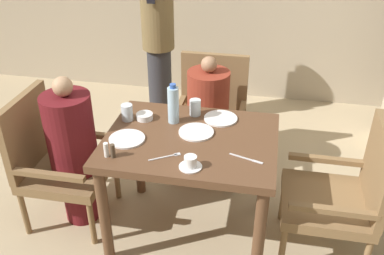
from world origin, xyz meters
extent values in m
plane|color=tan|center=(0.00, 0.00, 0.00)|extent=(16.00, 16.00, 0.00)
cube|color=brown|center=(0.00, 0.00, 0.74)|extent=(1.06, 0.83, 0.05)
cylinder|color=brown|center=(-0.47, -0.35, 0.36)|extent=(0.07, 0.07, 0.71)
cylinder|color=brown|center=(0.47, -0.35, 0.36)|extent=(0.07, 0.07, 0.71)
cylinder|color=brown|center=(-0.47, 0.35, 0.36)|extent=(0.07, 0.07, 0.71)
cylinder|color=brown|center=(0.47, 0.35, 0.36)|extent=(0.07, 0.07, 0.71)
cube|color=brown|center=(-0.86, 0.00, 0.39)|extent=(0.55, 0.55, 0.07)
cube|color=brown|center=(-1.12, 0.00, 0.68)|extent=(0.05, 0.55, 0.52)
cube|color=brown|center=(-0.86, 0.25, 0.54)|extent=(0.49, 0.04, 0.04)
cube|color=brown|center=(-0.86, -0.25, 0.54)|extent=(0.49, 0.04, 0.04)
cylinder|color=brown|center=(-0.62, 0.24, 0.18)|extent=(0.04, 0.04, 0.35)
cylinder|color=brown|center=(-0.62, -0.24, 0.18)|extent=(0.04, 0.04, 0.35)
cylinder|color=brown|center=(-1.11, 0.24, 0.18)|extent=(0.04, 0.04, 0.35)
cylinder|color=brown|center=(-1.11, -0.24, 0.18)|extent=(0.04, 0.04, 0.35)
cylinder|color=#5B1419|center=(-0.80, 0.00, 0.21)|extent=(0.24, 0.24, 0.42)
cylinder|color=#5B1419|center=(-0.80, 0.00, 0.70)|extent=(0.32, 0.32, 0.55)
sphere|color=tan|center=(-0.80, 0.00, 1.04)|extent=(0.13, 0.13, 0.13)
cube|color=brown|center=(0.00, 0.75, 0.39)|extent=(0.55, 0.55, 0.07)
cube|color=brown|center=(0.00, 1.00, 0.68)|extent=(0.55, 0.05, 0.52)
cube|color=brown|center=(0.25, 0.75, 0.54)|extent=(0.04, 0.49, 0.04)
cube|color=brown|center=(-0.25, 0.75, 0.54)|extent=(0.04, 0.49, 0.04)
cylinder|color=brown|center=(0.24, 0.50, 0.18)|extent=(0.04, 0.04, 0.35)
cylinder|color=brown|center=(-0.24, 0.50, 0.18)|extent=(0.04, 0.04, 0.35)
cylinder|color=brown|center=(0.24, 0.99, 0.18)|extent=(0.04, 0.04, 0.35)
cylinder|color=brown|center=(-0.24, 0.99, 0.18)|extent=(0.04, 0.04, 0.35)
cylinder|color=maroon|center=(0.00, 0.69, 0.21)|extent=(0.24, 0.24, 0.42)
cylinder|color=maroon|center=(0.00, 0.69, 0.67)|extent=(0.32, 0.32, 0.49)
sphere|color=#997051|center=(0.00, 0.69, 0.97)|extent=(0.12, 0.12, 0.12)
cube|color=brown|center=(0.86, 0.00, 0.39)|extent=(0.55, 0.55, 0.07)
cube|color=brown|center=(1.12, 0.00, 0.68)|extent=(0.05, 0.55, 0.52)
cube|color=brown|center=(0.86, -0.25, 0.54)|extent=(0.49, 0.04, 0.04)
cube|color=brown|center=(0.86, 0.25, 0.54)|extent=(0.49, 0.04, 0.04)
cylinder|color=brown|center=(0.62, -0.24, 0.18)|extent=(0.04, 0.04, 0.35)
cylinder|color=brown|center=(0.62, 0.24, 0.18)|extent=(0.04, 0.04, 0.35)
cylinder|color=brown|center=(1.11, 0.24, 0.18)|extent=(0.04, 0.04, 0.35)
cylinder|color=#2D2D33|center=(-0.58, 1.40, 0.40)|extent=(0.22, 0.22, 0.80)
cylinder|color=brown|center=(-0.58, 1.40, 1.15)|extent=(0.29, 0.29, 0.68)
cylinder|color=white|center=(-0.38, -0.10, 0.77)|extent=(0.22, 0.22, 0.01)
cylinder|color=white|center=(0.02, 0.06, 0.77)|extent=(0.22, 0.22, 0.01)
cylinder|color=white|center=(0.15, 0.27, 0.77)|extent=(0.22, 0.22, 0.01)
cylinder|color=white|center=(0.06, -0.30, 0.77)|extent=(0.13, 0.13, 0.01)
cylinder|color=white|center=(0.06, -0.30, 0.80)|extent=(0.07, 0.07, 0.06)
cylinder|color=white|center=(-0.35, 0.18, 0.78)|extent=(0.11, 0.11, 0.04)
cylinder|color=#A3C6DB|center=(-0.15, 0.18, 0.89)|extent=(0.07, 0.07, 0.24)
cylinder|color=#3359B2|center=(-0.15, 0.18, 1.02)|extent=(0.04, 0.04, 0.03)
cylinder|color=silver|center=(-0.03, 0.30, 0.82)|extent=(0.08, 0.08, 0.11)
cylinder|color=silver|center=(-0.45, 0.14, 0.82)|extent=(0.08, 0.08, 0.11)
cylinder|color=white|center=(-0.43, -0.29, 0.81)|extent=(0.03, 0.03, 0.09)
cylinder|color=#4C3D2D|center=(-0.39, -0.29, 0.81)|extent=(0.03, 0.03, 0.09)
cube|color=silver|center=(-0.11, -0.24, 0.77)|extent=(0.15, 0.10, 0.00)
cube|color=silver|center=(-0.04, -0.20, 0.77)|extent=(0.04, 0.04, 0.00)
cube|color=silver|center=(0.34, -0.16, 0.77)|extent=(0.17, 0.06, 0.00)
cube|color=silver|center=(0.42, -0.18, 0.77)|extent=(0.06, 0.03, 0.00)
camera|label=1|loc=(0.44, -2.19, 2.15)|focal=40.00mm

